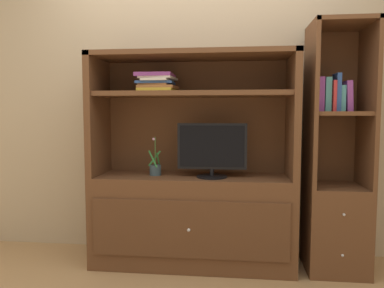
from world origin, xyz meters
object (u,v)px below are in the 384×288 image
(magazine_stack, at_px, (157,83))
(upright_book_row, at_px, (333,95))
(tv_monitor, at_px, (212,150))
(media_console, at_px, (193,197))
(potted_plant, at_px, (155,169))
(bookshelf_tall, at_px, (336,190))

(magazine_stack, relative_size, upright_book_row, 1.13)
(tv_monitor, bearing_deg, media_console, 156.51)
(potted_plant, relative_size, bookshelf_tall, 0.16)
(media_console, height_order, bookshelf_tall, bookshelf_tall)
(bookshelf_tall, xyz_separation_m, upright_book_row, (-0.04, -0.01, 0.71))
(media_console, height_order, potted_plant, media_console)
(media_console, bearing_deg, potted_plant, -176.13)
(media_console, xyz_separation_m, bookshelf_tall, (1.07, 0.00, 0.08))
(potted_plant, bearing_deg, media_console, 3.87)
(magazine_stack, height_order, upright_book_row, magazine_stack)
(upright_book_row, bearing_deg, bookshelf_tall, 13.33)
(tv_monitor, height_order, upright_book_row, upright_book_row)
(magazine_stack, bearing_deg, upright_book_row, 0.12)
(potted_plant, height_order, bookshelf_tall, bookshelf_tall)
(media_console, xyz_separation_m, upright_book_row, (1.03, -0.01, 0.78))
(media_console, relative_size, bookshelf_tall, 0.89)
(upright_book_row, bearing_deg, potted_plant, -179.39)
(media_console, distance_m, magazine_stack, 0.93)
(potted_plant, bearing_deg, upright_book_row, 0.61)
(upright_book_row, bearing_deg, tv_monitor, -176.07)
(tv_monitor, bearing_deg, bookshelf_tall, 4.37)
(tv_monitor, relative_size, potted_plant, 1.73)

